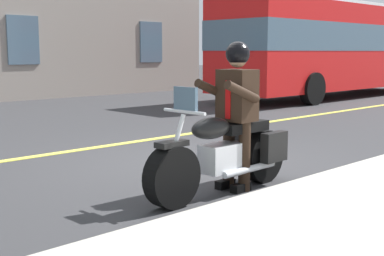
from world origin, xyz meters
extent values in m
plane|color=#333335|center=(0.00, 0.00, 0.00)|extent=(80.00, 80.00, 0.00)
cube|color=#E5DB4C|center=(0.00, -2.00, 0.01)|extent=(60.00, 0.16, 0.01)
cylinder|color=black|center=(1.68, 1.47, 0.33)|extent=(0.67, 0.23, 0.66)
cylinder|color=black|center=(0.13, 1.41, 0.33)|extent=(0.67, 0.23, 0.66)
cube|color=silver|center=(0.88, 1.44, 0.42)|extent=(0.57, 0.30, 0.32)
ellipsoid|color=black|center=(1.08, 1.45, 0.78)|extent=(0.57, 0.30, 0.24)
cube|color=black|center=(0.53, 1.43, 0.74)|extent=(0.71, 0.31, 0.12)
cube|color=black|center=(0.17, 1.64, 0.48)|extent=(0.40, 0.14, 0.36)
cube|color=black|center=(0.19, 1.20, 0.48)|extent=(0.40, 0.14, 0.36)
cylinder|color=silver|center=(1.66, 1.47, 0.60)|extent=(0.35, 0.06, 0.76)
cylinder|color=silver|center=(1.50, 1.47, 1.00)|extent=(0.06, 0.60, 0.04)
cube|color=black|center=(1.68, 1.47, 0.68)|extent=(0.37, 0.17, 0.06)
cylinder|color=silver|center=(0.57, 1.59, 0.26)|extent=(0.90, 0.11, 0.08)
cube|color=slate|center=(1.48, 1.47, 1.12)|extent=(0.05, 0.32, 0.28)
cylinder|color=black|center=(0.62, 1.55, 0.42)|extent=(0.14, 0.14, 0.84)
cube|color=black|center=(0.68, 1.56, 0.05)|extent=(0.26, 0.12, 0.10)
cylinder|color=black|center=(0.63, 1.31, 0.42)|extent=(0.14, 0.14, 0.84)
cube|color=black|center=(0.69, 1.32, 0.05)|extent=(0.26, 0.12, 0.10)
cube|color=black|center=(0.63, 1.43, 1.12)|extent=(0.34, 0.41, 0.60)
cube|color=red|center=(0.79, 1.44, 1.08)|extent=(0.03, 0.07, 0.44)
cylinder|color=black|center=(0.80, 1.66, 1.18)|extent=(0.55, 0.12, 0.28)
cylinder|color=black|center=(0.82, 1.22, 1.18)|extent=(0.55, 0.12, 0.28)
sphere|color=tan|center=(0.63, 1.43, 1.55)|extent=(0.22, 0.22, 0.22)
sphere|color=black|center=(0.63, 1.43, 1.60)|extent=(0.28, 0.28, 0.28)
cube|color=red|center=(-11.62, -4.73, 1.77)|extent=(11.00, 2.50, 2.85)
cube|color=slate|center=(-11.62, -4.73, 2.10)|extent=(11.04, 2.52, 0.90)
cube|color=white|center=(-11.62, -4.73, 3.25)|extent=(11.00, 2.50, 0.10)
cylinder|color=black|center=(-15.22, -5.93, 0.50)|extent=(1.00, 0.30, 1.00)
cylinder|color=black|center=(-8.42, -5.93, 0.50)|extent=(1.00, 0.30, 1.00)
cylinder|color=black|center=(-8.42, -3.53, 0.50)|extent=(1.00, 0.30, 1.00)
cube|color=slate|center=(-8.14, -10.97, 2.00)|extent=(1.10, 0.06, 1.60)
cube|color=slate|center=(-2.73, -10.97, 2.00)|extent=(1.10, 0.06, 1.60)
camera|label=1|loc=(5.16, 5.45, 1.62)|focal=48.63mm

